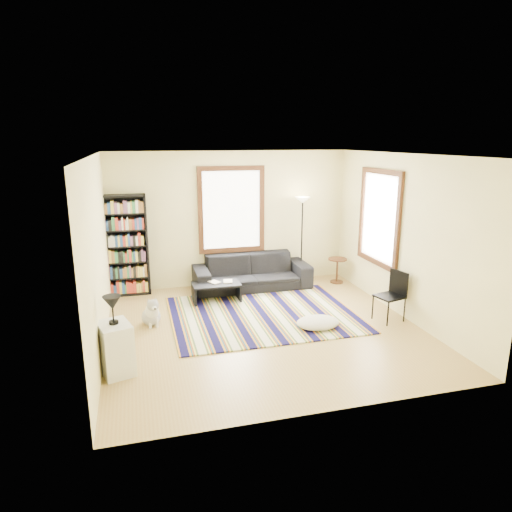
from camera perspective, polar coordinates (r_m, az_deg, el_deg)
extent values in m
cube|color=#AA8D4E|center=(7.66, 0.98, -9.27)|extent=(5.00, 5.00, 0.10)
cube|color=white|center=(7.02, 1.08, 12.96)|extent=(5.00, 5.00, 0.10)
cube|color=#CEC68B|center=(9.63, -3.17, 4.68)|extent=(5.00, 0.10, 2.80)
cube|color=#CEC68B|center=(4.90, 9.31, -5.22)|extent=(5.00, 0.10, 2.80)
cube|color=#CEC68B|center=(6.96, -19.58, 0.04)|extent=(0.10, 5.00, 2.80)
cube|color=#CEC68B|center=(8.26, 18.30, 2.32)|extent=(0.10, 5.00, 2.80)
cube|color=white|center=(9.52, -3.08, 5.78)|extent=(1.20, 0.06, 1.60)
cube|color=white|center=(8.85, 15.17, 4.64)|extent=(0.06, 1.20, 1.60)
cube|color=#0E0B3A|center=(8.16, 0.86, -7.29)|extent=(3.22, 2.57, 0.02)
imported|color=black|center=(9.47, -0.53, -2.01)|extent=(2.39, 0.94, 0.70)
cube|color=black|center=(9.29, -16.09, 1.24)|extent=(0.90, 0.30, 2.00)
cube|color=black|center=(8.80, -4.97, -4.52)|extent=(0.99, 0.70, 0.36)
imported|color=beige|center=(8.72, -5.65, -3.39)|extent=(0.28, 0.25, 0.02)
imported|color=beige|center=(8.81, -4.09, -3.18)|extent=(0.21, 0.26, 0.02)
ellipsoid|color=beige|center=(7.67, 7.73, -8.23)|extent=(0.88, 0.78, 0.18)
cylinder|color=#442311|center=(10.01, 10.10, -1.80)|extent=(0.49, 0.49, 0.54)
cube|color=black|center=(8.10, 16.32, -4.88)|extent=(0.50, 0.49, 0.86)
cube|color=silver|center=(6.41, -17.11, -10.99)|extent=(0.51, 0.59, 0.70)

